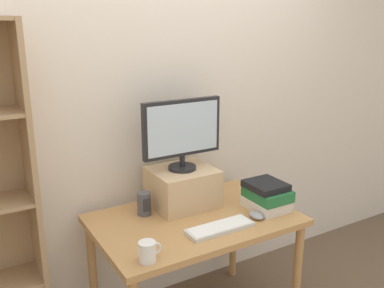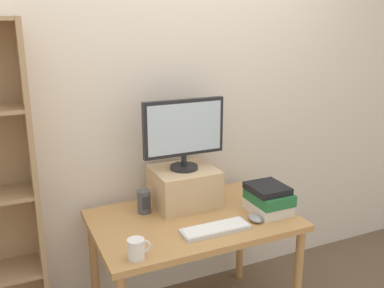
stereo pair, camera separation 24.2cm
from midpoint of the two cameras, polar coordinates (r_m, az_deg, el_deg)
name	(u,v)px [view 2 (the right image)]	position (r m, az deg, el deg)	size (l,w,h in m)	color
back_wall	(162,105)	(2.72, -1.46, 5.20)	(7.00, 0.08, 2.60)	beige
desk	(193,231)	(2.53, 2.94, -11.52)	(1.14, 0.74, 0.73)	#B7844C
riser_box	(184,187)	(2.61, 1.60, -5.75)	(0.37, 0.34, 0.23)	tan
computer_monitor	(184,131)	(2.50, 1.68, 1.70)	(0.50, 0.17, 0.42)	black
keyboard	(215,229)	(2.35, 6.12, -11.26)	(0.38, 0.13, 0.02)	silver
computer_mouse	(255,218)	(2.48, 11.21, -9.76)	(0.06, 0.10, 0.04)	#99999E
book_stack	(268,199)	(2.59, 12.82, -7.20)	(0.22, 0.25, 0.17)	silver
coffee_mug	(137,249)	(2.08, -4.02, -13.86)	(0.11, 0.08, 0.10)	white
desk_speaker	(144,202)	(2.52, -3.67, -7.73)	(0.08, 0.08, 0.14)	#4C4C51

